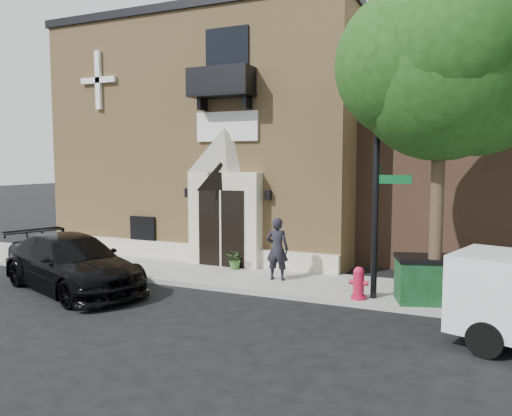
{
  "coord_description": "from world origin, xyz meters",
  "views": [
    {
      "loc": [
        6.88,
        -12.35,
        3.72
      ],
      "look_at": [
        0.5,
        2.0,
        2.24
      ],
      "focal_mm": 35.0,
      "sensor_mm": 36.0,
      "label": 1
    }
  ],
  "objects_px": {
    "dumpster": "(433,279)",
    "street_sign": "(377,182)",
    "black_sedan": "(72,263)",
    "pedestrian_near": "(277,249)",
    "fire_hydrant": "(359,283)"
  },
  "relations": [
    {
      "from": "dumpster",
      "to": "street_sign",
      "type": "bearing_deg",
      "value": 168.69
    },
    {
      "from": "fire_hydrant",
      "to": "black_sedan",
      "type": "bearing_deg",
      "value": -166.59
    },
    {
      "from": "black_sedan",
      "to": "pedestrian_near",
      "type": "relative_size",
      "value": 2.9
    },
    {
      "from": "street_sign",
      "to": "fire_hydrant",
      "type": "distance_m",
      "value": 2.65
    },
    {
      "from": "black_sedan",
      "to": "pedestrian_near",
      "type": "height_order",
      "value": "pedestrian_near"
    },
    {
      "from": "street_sign",
      "to": "dumpster",
      "type": "height_order",
      "value": "street_sign"
    },
    {
      "from": "black_sedan",
      "to": "fire_hydrant",
      "type": "distance_m",
      "value": 8.12
    },
    {
      "from": "pedestrian_near",
      "to": "black_sedan",
      "type": "bearing_deg",
      "value": 25.49
    },
    {
      "from": "black_sedan",
      "to": "fire_hydrant",
      "type": "relative_size",
      "value": 6.42
    },
    {
      "from": "street_sign",
      "to": "pedestrian_near",
      "type": "distance_m",
      "value": 3.8
    },
    {
      "from": "fire_hydrant",
      "to": "street_sign",
      "type": "bearing_deg",
      "value": 39.27
    },
    {
      "from": "fire_hydrant",
      "to": "pedestrian_near",
      "type": "distance_m",
      "value": 2.98
    },
    {
      "from": "street_sign",
      "to": "fire_hydrant",
      "type": "relative_size",
      "value": 7.04
    },
    {
      "from": "black_sedan",
      "to": "pedestrian_near",
      "type": "xyz_separation_m",
      "value": [
        5.18,
        3.0,
        0.3
      ]
    },
    {
      "from": "fire_hydrant",
      "to": "dumpster",
      "type": "distance_m",
      "value": 1.85
    }
  ]
}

